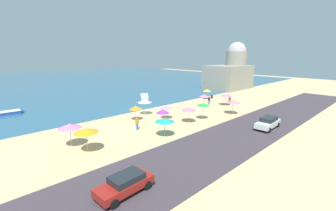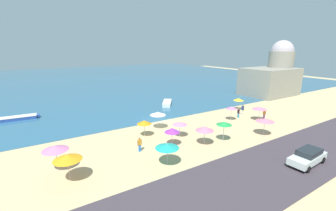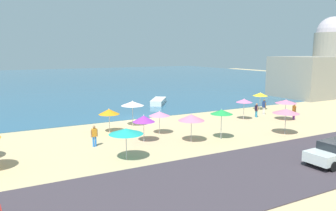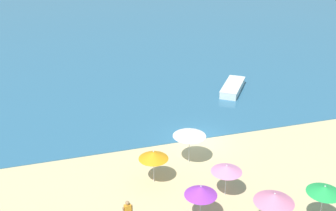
{
  "view_description": "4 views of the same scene",
  "coord_description": "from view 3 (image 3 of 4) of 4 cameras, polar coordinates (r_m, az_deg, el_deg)",
  "views": [
    {
      "loc": [
        -23.15,
        -30.82,
        9.64
      ],
      "look_at": [
        2.78,
        -3.5,
        0.95
      ],
      "focal_mm": 24.0,
      "sensor_mm": 36.0,
      "label": 1
    },
    {
      "loc": [
        -16.52,
        -29.13,
        11.24
      ],
      "look_at": [
        2.01,
        0.43,
        2.19
      ],
      "focal_mm": 24.0,
      "sensor_mm": 36.0,
      "label": 2
    },
    {
      "loc": [
        -13.59,
        -32.28,
        7.28
      ],
      "look_at": [
        4.26,
        0.94,
        1.03
      ],
      "focal_mm": 35.0,
      "sensor_mm": 36.0,
      "label": 3
    },
    {
      "loc": [
        -10.18,
        -26.01,
        15.4
      ],
      "look_at": [
        -1.48,
        2.85,
        1.79
      ],
      "focal_mm": 45.0,
      "sensor_mm": 36.0,
      "label": 4
    }
  ],
  "objects": [
    {
      "name": "ground_plane",
      "position": [
        35.77,
        -5.32,
        -2.38
      ],
      "size": [
        160.0,
        160.0,
        0.0
      ],
      "primitive_type": "plane",
      "color": "tan"
    },
    {
      "name": "sea",
      "position": [
        88.63,
        -19.39,
        4.18
      ],
      "size": [
        150.0,
        110.0,
        0.05
      ],
      "primitive_type": "cube",
      "color": "#2D5F7F",
      "rests_on": "ground_plane"
    },
    {
      "name": "coastal_road",
      "position": [
        21.0,
        14.64,
        -11.11
      ],
      "size": [
        80.0,
        8.0,
        0.06
      ],
      "primitive_type": "cube",
      "color": "#3F363E",
      "rests_on": "ground_plane"
    },
    {
      "name": "beach_umbrella_0",
      "position": [
        27.43,
        9.31,
        -1.11
      ],
      "size": [
        1.85,
        1.85,
        2.59
      ],
      "color": "#B2B2B7",
      "rests_on": "ground_plane"
    },
    {
      "name": "beach_umbrella_1",
      "position": [
        22.17,
        -7.33,
        -4.47
      ],
      "size": [
        2.33,
        2.33,
        2.25
      ],
      "color": "#B2B2B7",
      "rests_on": "ground_plane"
    },
    {
      "name": "beach_umbrella_2",
      "position": [
        35.89,
        13.12,
        0.81
      ],
      "size": [
        1.73,
        1.73,
        2.32
      ],
      "color": "#B2B2B7",
      "rests_on": "ground_plane"
    },
    {
      "name": "beach_umbrella_3",
      "position": [
        36.75,
        19.85,
        0.65
      ],
      "size": [
        2.21,
        2.21,
        2.29
      ],
      "color": "#B2B2B7",
      "rests_on": "ground_plane"
    },
    {
      "name": "beach_umbrella_4",
      "position": [
        26.42,
        -4.25,
        -2.31
      ],
      "size": [
        1.8,
        1.8,
        2.26
      ],
      "color": "#B2B2B7",
      "rests_on": "ground_plane"
    },
    {
      "name": "beach_umbrella_5",
      "position": [
        28.91,
        -1.51,
        -1.44
      ],
      "size": [
        1.85,
        1.85,
        2.11
      ],
      "color": "#B2B2B7",
      "rests_on": "ground_plane"
    },
    {
      "name": "beach_umbrella_6",
      "position": [
        42.53,
        15.77,
        1.89
      ],
      "size": [
        1.84,
        1.84,
        2.25
      ],
      "color": "#B2B2B7",
      "rests_on": "ground_plane"
    },
    {
      "name": "beach_umbrella_9",
      "position": [
        30.54,
        19.87,
        -0.92
      ],
      "size": [
        2.31,
        2.31,
        2.37
      ],
      "color": "#B2B2B7",
      "rests_on": "ground_plane"
    },
    {
      "name": "beach_umbrella_10",
      "position": [
        26.39,
        4.09,
        -2.1
      ],
      "size": [
        2.13,
        2.13,
        2.34
      ],
      "color": "#B2B2B7",
      "rests_on": "ground_plane"
    },
    {
      "name": "beach_umbrella_11",
      "position": [
        29.84,
        -10.23,
        -1.08
      ],
      "size": [
        1.87,
        1.87,
        2.23
      ],
      "color": "#B2B2B7",
      "rests_on": "ground_plane"
    },
    {
      "name": "beach_umbrella_12",
      "position": [
        32.21,
        -6.21,
        0.35
      ],
      "size": [
        2.23,
        2.23,
        2.53
      ],
      "color": "#B2B2B7",
      "rests_on": "ground_plane"
    },
    {
      "name": "bather_0",
      "position": [
        37.79,
        15.14,
        -0.67
      ],
      "size": [
        0.27,
        0.56,
        1.58
      ],
      "color": "teal",
      "rests_on": "ground_plane"
    },
    {
      "name": "bather_1",
      "position": [
        37.82,
        21.12,
        -0.82
      ],
      "size": [
        0.29,
        0.56,
        1.75
      ],
      "color": "#9B4EAE",
      "rests_on": "ground_plane"
    },
    {
      "name": "bather_2",
      "position": [
        39.51,
        16.37,
        -0.1
      ],
      "size": [
        0.23,
        0.57,
        1.81
      ],
      "color": "silver",
      "rests_on": "ground_plane"
    },
    {
      "name": "bather_3",
      "position": [
        25.91,
        -12.72,
        -5.0
      ],
      "size": [
        0.56,
        0.28,
        1.67
      ],
      "color": "blue",
      "rests_on": "ground_plane"
    },
    {
      "name": "skiff_nearshore",
      "position": [
        45.66,
        -1.66,
        0.74
      ],
      "size": [
        4.08,
        4.92,
        0.71
      ],
      "color": "silver",
      "rests_on": "sea"
    },
    {
      "name": "harbor_fortress",
      "position": [
        59.98,
        25.14,
        5.98
      ],
      "size": [
        13.09,
        8.9,
        12.95
      ],
      "color": "gray",
      "rests_on": "ground_plane"
    }
  ]
}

